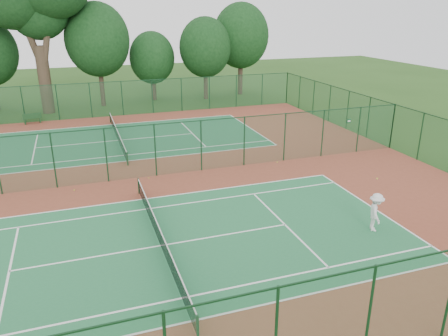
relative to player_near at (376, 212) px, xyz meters
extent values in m
plane|color=#244A17|center=(-10.31, 10.93, -0.99)|extent=(120.00, 120.00, 0.00)
cube|color=brown|center=(-10.31, 10.93, -0.99)|extent=(40.00, 36.00, 0.01)
cube|color=#216A3D|center=(-10.31, 1.93, -0.98)|extent=(23.77, 10.97, 0.01)
cube|color=#1E6038|center=(-10.31, 19.93, -0.98)|extent=(23.77, 10.97, 0.01)
cube|color=#174729|center=(-10.31, 28.93, 0.76)|extent=(40.00, 0.02, 3.50)
cube|color=#143921|center=(-10.31, 28.93, 2.47)|extent=(40.00, 0.05, 0.05)
cube|color=#13351C|center=(-10.31, -7.07, 2.47)|extent=(40.00, 0.05, 0.05)
cube|color=#1A4F2C|center=(9.69, 10.93, 0.76)|extent=(0.02, 36.00, 3.50)
cube|color=#14371C|center=(9.69, 10.93, 2.47)|extent=(0.05, 36.00, 0.05)
cube|color=#184A29|center=(-10.31, 10.93, 0.76)|extent=(40.00, 0.02, 3.50)
cube|color=#143820|center=(-10.31, 10.93, 2.47)|extent=(40.00, 0.05, 0.05)
cylinder|color=#163C21|center=(-10.31, -4.47, -0.51)|extent=(0.10, 0.10, 0.97)
cylinder|color=#163C21|center=(-10.31, 8.33, -0.51)|extent=(0.10, 0.10, 0.97)
cube|color=black|center=(-10.31, 1.93, -0.51)|extent=(0.02, 12.80, 0.85)
cube|color=silver|center=(-10.31, 1.93, -0.07)|extent=(0.04, 12.80, 0.06)
cylinder|color=#133519|center=(-10.31, 13.53, -0.51)|extent=(0.10, 0.10, 0.97)
cylinder|color=#133519|center=(-10.31, 26.33, -0.51)|extent=(0.10, 0.10, 0.97)
cube|color=black|center=(-10.31, 19.93, -0.51)|extent=(0.02, 12.80, 0.85)
cube|color=white|center=(-10.31, 19.93, -0.07)|extent=(0.04, 12.80, 0.06)
imported|color=silver|center=(0.00, 0.00, 0.00)|extent=(1.18, 1.44, 1.94)
cube|color=#133718|center=(-17.99, 28.21, -0.73)|extent=(0.17, 0.45, 0.50)
cube|color=#133718|center=(-16.68, 28.47, -0.73)|extent=(0.17, 0.45, 0.50)
cube|color=#133718|center=(-17.34, 28.34, -0.46)|extent=(1.73, 0.79, 0.06)
cube|color=#133718|center=(-17.29, 28.12, -0.20)|extent=(1.65, 0.38, 0.50)
sphere|color=#A9C92E|center=(-9.35, 10.57, -0.95)|extent=(0.07, 0.07, 0.07)
sphere|color=#B4CA2F|center=(-0.18, 10.64, -0.94)|extent=(0.08, 0.08, 0.08)
sphere|color=#C3D531|center=(-13.94, 10.04, -0.95)|extent=(0.07, 0.07, 0.07)
cylinder|color=#382A1E|center=(-15.99, 32.69, 2.40)|extent=(1.25, 1.25, 6.79)
cylinder|color=#382A1E|center=(-17.01, 33.02, 7.50)|extent=(2.30, 0.68, 6.75)
cylinder|color=#382A1E|center=(-14.98, 32.46, 7.84)|extent=(2.15, 0.63, 7.33)
sphere|color=black|center=(-15.77, 33.59, 9.19)|extent=(5.89, 5.89, 5.89)
camera|label=1|loc=(-13.28, -15.78, 9.41)|focal=35.00mm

